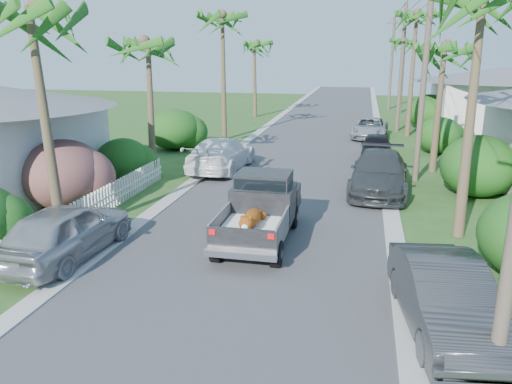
% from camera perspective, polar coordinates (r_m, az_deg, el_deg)
% --- Properties ---
extents(ground, '(120.00, 120.00, 0.00)m').
position_cam_1_polar(ground, '(12.17, -4.20, -12.44)').
color(ground, '#2D491B').
rests_on(ground, ground).
extents(road, '(8.00, 100.00, 0.02)m').
position_cam_1_polar(road, '(35.87, 7.03, 6.48)').
color(road, '#38383A').
rests_on(road, ground).
extents(curb_left, '(0.60, 100.00, 0.06)m').
position_cam_1_polar(curb_left, '(36.49, 0.24, 6.79)').
color(curb_left, '#A5A39E').
rests_on(curb_left, ground).
extents(curb_right, '(0.60, 100.00, 0.06)m').
position_cam_1_polar(curb_right, '(35.76, 13.94, 6.14)').
color(curb_right, '#A5A39E').
rests_on(curb_right, ground).
extents(pickup_truck, '(1.98, 5.12, 2.06)m').
position_cam_1_polar(pickup_truck, '(15.79, 0.70, -1.67)').
color(pickup_truck, black).
rests_on(pickup_truck, ground).
extents(parked_car_rn, '(2.20, 4.77, 1.52)m').
position_cam_1_polar(parked_car_rn, '(11.42, 20.82, -11.26)').
color(parked_car_rn, '#292C2E').
rests_on(parked_car_rn, ground).
extents(parked_car_rm, '(2.63, 5.81, 1.65)m').
position_cam_1_polar(parked_car_rm, '(21.55, 13.90, 2.12)').
color(parked_car_rm, '#303436').
rests_on(parked_car_rm, ground).
extents(parked_car_rf, '(1.72, 4.08, 1.38)m').
position_cam_1_polar(parked_car_rf, '(28.19, 13.60, 5.02)').
color(parked_car_rf, black).
rests_on(parked_car_rf, ground).
extents(parked_car_rd, '(2.67, 5.04, 1.35)m').
position_cam_1_polar(parked_car_rd, '(35.18, 12.88, 7.12)').
color(parked_car_rd, '#ADAFB4').
rests_on(parked_car_rd, ground).
extents(parked_car_ln, '(2.16, 4.87, 1.63)m').
position_cam_1_polar(parked_car_ln, '(15.22, -20.92, -4.22)').
color(parked_car_ln, '#9C9FA3').
rests_on(parked_car_ln, ground).
extents(parked_car_lf, '(2.58, 5.74, 1.63)m').
position_cam_1_polar(parked_car_lf, '(24.87, -3.98, 4.32)').
color(parked_car_lf, white).
rests_on(parked_car_lf, ground).
extents(palm_l_a, '(4.40, 4.40, 8.20)m').
position_cam_1_polar(palm_l_a, '(16.24, -24.19, 18.67)').
color(palm_l_a, brown).
rests_on(palm_l_a, ground).
extents(palm_l_b, '(4.40, 4.40, 7.40)m').
position_cam_1_polar(palm_l_b, '(24.37, -12.37, 16.39)').
color(palm_l_b, brown).
rests_on(palm_l_b, ground).
extents(palm_l_c, '(4.40, 4.40, 9.20)m').
position_cam_1_polar(palm_l_c, '(33.60, -3.86, 19.46)').
color(palm_l_c, brown).
rests_on(palm_l_c, ground).
extents(palm_l_d, '(4.40, 4.40, 7.70)m').
position_cam_1_polar(palm_l_d, '(45.31, -0.15, 16.68)').
color(palm_l_d, brown).
rests_on(palm_l_d, ground).
extents(palm_r_b, '(4.40, 4.40, 7.20)m').
position_cam_1_polar(palm_r_b, '(25.52, 20.75, 15.28)').
color(palm_r_b, brown).
rests_on(palm_r_b, ground).
extents(palm_r_c, '(4.40, 4.40, 9.40)m').
position_cam_1_polar(palm_r_c, '(36.48, 17.93, 18.79)').
color(palm_r_c, brown).
rests_on(palm_r_c, ground).
extents(palm_r_d, '(4.40, 4.40, 8.00)m').
position_cam_1_polar(palm_r_d, '(50.40, 16.64, 16.30)').
color(palm_r_d, brown).
rests_on(palm_r_d, ground).
extents(shrub_l_b, '(3.00, 3.30, 2.60)m').
position_cam_1_polar(shrub_l_b, '(20.08, -21.15, 1.92)').
color(shrub_l_b, '#A71755').
rests_on(shrub_l_b, ground).
extents(shrub_l_c, '(2.40, 2.64, 2.00)m').
position_cam_1_polar(shrub_l_c, '(23.32, -14.98, 3.51)').
color(shrub_l_c, '#1B4313').
rests_on(shrub_l_c, ground).
extents(shrub_l_d, '(3.20, 3.52, 2.40)m').
position_cam_1_polar(shrub_l_d, '(30.71, -9.30, 7.08)').
color(shrub_l_d, '#1B4313').
rests_on(shrub_l_d, ground).
extents(shrub_r_b, '(3.00, 3.30, 2.50)m').
position_cam_1_polar(shrub_r_b, '(22.25, 24.05, 2.75)').
color(shrub_r_b, '#1B4313').
rests_on(shrub_r_b, ground).
extents(shrub_r_c, '(2.60, 2.86, 2.10)m').
position_cam_1_polar(shrub_r_c, '(30.95, 20.24, 6.10)').
color(shrub_r_c, '#1B4313').
rests_on(shrub_r_c, ground).
extents(shrub_r_d, '(3.20, 3.52, 2.60)m').
position_cam_1_polar(shrub_r_d, '(40.82, 19.14, 8.69)').
color(shrub_r_d, '#1B4313').
rests_on(shrub_r_d, ground).
extents(picket_fence, '(0.10, 11.00, 1.00)m').
position_cam_1_polar(picket_fence, '(18.95, -17.15, -1.01)').
color(picket_fence, white).
rests_on(picket_fence, ground).
extents(house_right_far, '(9.00, 8.00, 4.60)m').
position_cam_1_polar(house_right_far, '(41.63, 26.16, 9.22)').
color(house_right_far, silver).
rests_on(house_right_far, ground).
extents(utility_pole_b, '(1.60, 0.26, 9.00)m').
position_cam_1_polar(utility_pole_b, '(23.44, 18.65, 12.19)').
color(utility_pole_b, brown).
rests_on(utility_pole_b, ground).
extents(utility_pole_c, '(1.60, 0.26, 9.00)m').
position_cam_1_polar(utility_pole_c, '(38.37, 16.28, 13.48)').
color(utility_pole_c, brown).
rests_on(utility_pole_c, ground).
extents(utility_pole_d, '(1.60, 0.26, 9.00)m').
position_cam_1_polar(utility_pole_d, '(53.35, 15.24, 14.04)').
color(utility_pole_d, brown).
rests_on(utility_pole_d, ground).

